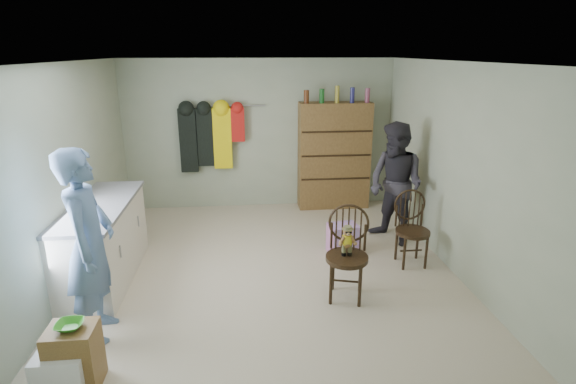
{
  "coord_description": "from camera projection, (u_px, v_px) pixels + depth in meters",
  "views": [
    {
      "loc": [
        -0.28,
        -5.04,
        2.62
      ],
      "look_at": [
        0.25,
        0.2,
        0.95
      ],
      "focal_mm": 28.0,
      "sensor_mm": 36.0,
      "label": 1
    }
  ],
  "objects": [
    {
      "name": "bowl",
      "position": [
        69.0,
        325.0,
        3.51
      ],
      "size": [
        0.22,
        0.22,
        0.05
      ],
      "primitive_type": "imported",
      "color": "#339221",
      "rests_on": "stool"
    },
    {
      "name": "room_walls",
      "position": [
        266.0,
        137.0,
        5.63
      ],
      "size": [
        5.0,
        5.0,
        5.0
      ],
      "color": "#A7B093",
      "rests_on": "ground"
    },
    {
      "name": "chair_front",
      "position": [
        347.0,
        248.0,
        4.85
      ],
      "size": [
        0.56,
        0.56,
        1.04
      ],
      "rotation": [
        0.0,
        0.0,
        -0.27
      ],
      "color": "#382513",
      "rests_on": "ground"
    },
    {
      "name": "striped_bag",
      "position": [
        343.0,
        239.0,
        6.02
      ],
      "size": [
        0.42,
        0.35,
        0.4
      ],
      "primitive_type": "cube",
      "rotation": [
        0.0,
        0.0,
        0.15
      ],
      "color": "pink",
      "rests_on": "ground"
    },
    {
      "name": "dresser",
      "position": [
        334.0,
        155.0,
        7.63
      ],
      "size": [
        1.2,
        0.39,
        2.08
      ],
      "color": "brown",
      "rests_on": "ground"
    },
    {
      "name": "stool",
      "position": [
        75.0,
        357.0,
        3.6
      ],
      "size": [
        0.38,
        0.32,
        0.54
      ],
      "primitive_type": "cube",
      "color": "brown",
      "rests_on": "ground"
    },
    {
      "name": "chair_far",
      "position": [
        411.0,
        225.0,
        5.66
      ],
      "size": [
        0.43,
        0.43,
        0.95
      ],
      "rotation": [
        0.0,
        0.0,
        0.01
      ],
      "color": "#382513",
      "rests_on": "ground"
    },
    {
      "name": "person_right",
      "position": [
        396.0,
        184.0,
        6.19
      ],
      "size": [
        0.98,
        1.04,
        1.71
      ],
      "primitive_type": "imported",
      "rotation": [
        0.0,
        0.0,
        -1.02
      ],
      "color": "#2D2B33",
      "rests_on": "ground"
    },
    {
      "name": "person_left",
      "position": [
        90.0,
        246.0,
        4.09
      ],
      "size": [
        0.47,
        0.69,
        1.83
      ],
      "primitive_type": "imported",
      "rotation": [
        0.0,
        0.0,
        1.62
      ],
      "color": "#57749F",
      "rests_on": "ground"
    },
    {
      "name": "ground_plane",
      "position": [
        270.0,
        270.0,
        5.6
      ],
      "size": [
        5.0,
        5.0,
        0.0
      ],
      "primitive_type": "plane",
      "color": "beige",
      "rests_on": "ground"
    },
    {
      "name": "plastic_tub",
      "position": [
        64.0,
        370.0,
        3.58
      ],
      "size": [
        0.39,
        0.37,
        0.37
      ],
      "primitive_type": "cube",
      "rotation": [
        0.0,
        0.0,
        -0.01
      ],
      "color": "white",
      "rests_on": "ground"
    },
    {
      "name": "counter",
      "position": [
        104.0,
        242.0,
        5.27
      ],
      "size": [
        0.64,
        1.86,
        0.94
      ],
      "color": "silver",
      "rests_on": "ground"
    },
    {
      "name": "coat_rack",
      "position": [
        210.0,
        137.0,
        7.4
      ],
      "size": [
        1.42,
        0.12,
        1.09
      ],
      "color": "#99999E",
      "rests_on": "ground"
    }
  ]
}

